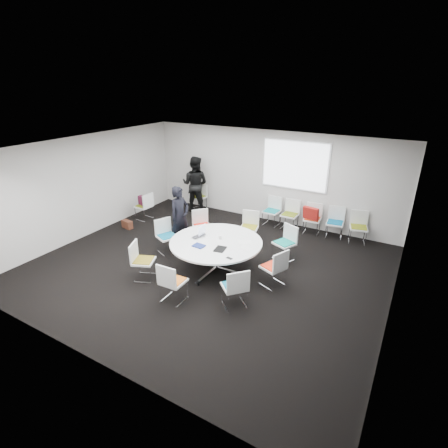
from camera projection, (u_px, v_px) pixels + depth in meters
The scene contains 31 objects.
room_shell at pixel (211, 213), 7.85m from camera, with size 8.08×7.08×2.88m.
conference_table at pixel (216, 249), 8.11m from camera, with size 2.13×2.13×0.73m.
projection_screen at pixel (295, 166), 10.11m from camera, with size 1.90×0.03×1.35m, color white.
chair_ring_a at pixel (273, 274), 7.56m from camera, with size 0.59×0.59×0.88m.
chair_ring_b at pixel (284, 249), 8.65m from camera, with size 0.60×0.59×0.88m.
chair_ring_c at pixel (249, 233), 9.53m from camera, with size 0.56×0.55×0.88m.
chair_ring_d at pixel (203, 232), 9.61m from camera, with size 0.64×0.64×0.88m.
chair_ring_e at pixel (167, 242), 9.01m from camera, with size 0.60×0.60×0.88m.
chair_ring_f at pixel (144, 268), 7.82m from camera, with size 0.59×0.60×0.88m.
chair_ring_g at pixel (173, 289), 7.04m from camera, with size 0.47×0.46×0.88m.
chair_ring_h at pixel (235, 294), 6.87m from camera, with size 0.64×0.64×0.88m.
chair_back_a at pixel (271, 217), 10.68m from camera, with size 0.49×0.48×0.88m.
chair_back_b at pixel (289, 220), 10.41m from camera, with size 0.47×0.46×0.88m.
chair_back_c at pixel (312, 224), 10.11m from camera, with size 0.49×0.48×0.88m.
chair_back_d at pixel (334, 228), 9.85m from camera, with size 0.51×0.50×0.88m.
chair_back_e at pixel (358, 233), 9.54m from camera, with size 0.56×0.55×0.88m.
chair_spare_left at pixel (145, 211), 11.10m from camera, with size 0.46×0.48×0.88m.
chair_person_back at pixel (199, 202), 11.97m from camera, with size 0.53×0.52×0.88m.
person_main at pixel (180, 217), 9.16m from camera, with size 0.60×0.40×1.65m, color black.
person_back at pixel (195, 184), 11.58m from camera, with size 0.91×0.71×1.87m, color black.
laptop at pixel (200, 237), 8.23m from camera, with size 0.36×0.23×0.03m, color #333338.
laptop_lid at pixel (202, 230), 8.29m from camera, with size 0.30×0.02×0.22m, color silver.
notebook_black at pixel (220, 249), 7.65m from camera, with size 0.22×0.30×0.02m, color black.
tablet_folio at pixel (199, 246), 7.79m from camera, with size 0.26×0.20×0.03m, color navy.
papers_right at pixel (245, 242), 7.98m from camera, with size 0.30×0.21×0.00m, color white.
papers_front at pixel (246, 248), 7.69m from camera, with size 0.30×0.21×0.00m, color white.
cup at pixel (220, 237), 8.12m from camera, with size 0.08×0.08×0.09m, color white.
phone at pixel (229, 258), 7.27m from camera, with size 0.14×0.07×0.01m, color black.
maroon_bag at pixel (143, 201), 10.97m from camera, with size 0.40×0.14×0.28m, color #4D142B.
brown_bag at pixel (127, 224), 10.51m from camera, with size 0.36×0.16×0.24m, color #4A2517.
red_jacket at pixel (311, 213), 9.76m from camera, with size 0.44×0.10×0.35m, color maroon.
Camera 1 is at (4.01, -6.20, 4.22)m, focal length 28.00 mm.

